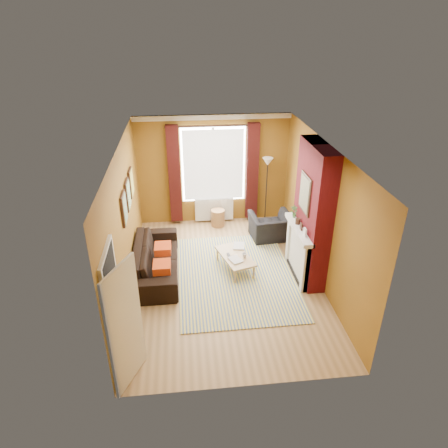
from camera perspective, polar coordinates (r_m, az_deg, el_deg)
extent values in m
plane|color=olive|center=(8.39, 0.19, -7.77)|extent=(5.50, 5.50, 0.00)
cube|color=brown|center=(10.19, -1.54, 7.70)|extent=(3.80, 0.02, 2.80)
cube|color=brown|center=(5.38, 3.56, -12.36)|extent=(3.80, 0.02, 2.80)
cube|color=brown|center=(8.09, 13.71, 1.44)|extent=(0.02, 5.50, 2.80)
cube|color=brown|center=(7.72, -13.96, 0.09)|extent=(0.02, 5.50, 2.80)
cube|color=silver|center=(7.16, 0.22, 10.88)|extent=(3.80, 5.50, 0.01)
cube|color=#4E0B10|center=(8.03, 12.53, 1.38)|extent=(0.35, 1.40, 2.80)
cube|color=silver|center=(8.37, 10.68, -3.91)|extent=(0.12, 1.30, 1.10)
cube|color=silver|center=(8.10, 10.66, -0.72)|extent=(0.22, 1.40, 0.08)
cube|color=silver|center=(7.92, 11.66, -6.26)|extent=(0.16, 0.14, 1.04)
cube|color=silver|center=(8.86, 9.52, -2.15)|extent=(0.16, 0.14, 1.04)
cube|color=black|center=(8.43, 10.82, -4.47)|extent=(0.06, 0.80, 0.90)
cube|color=black|center=(8.65, 10.45, -6.85)|extent=(0.20, 1.00, 0.06)
cube|color=silver|center=(7.76, 11.50, -1.15)|extent=(0.03, 0.12, 0.16)
cube|color=black|center=(7.97, 10.99, -0.36)|extent=(0.03, 0.10, 0.14)
cylinder|color=black|center=(8.19, 10.50, 0.39)|extent=(0.10, 0.10, 0.12)
cube|color=black|center=(7.79, 11.53, 4.30)|extent=(0.03, 0.60, 0.75)
cube|color=olive|center=(7.78, 11.39, 4.29)|extent=(0.01, 0.52, 0.66)
cube|color=silver|center=(9.78, -1.62, 15.03)|extent=(3.80, 0.08, 0.12)
cube|color=white|center=(10.12, -1.54, 8.44)|extent=(1.60, 0.04, 1.90)
cube|color=silver|center=(10.08, -1.52, 8.37)|extent=(1.50, 0.02, 1.80)
cube|color=silver|center=(10.10, -1.53, 8.41)|extent=(0.06, 0.04, 1.90)
cube|color=#380E0C|center=(10.07, -7.08, 6.95)|extent=(0.30, 0.16, 2.50)
cube|color=#380E0C|center=(10.22, 4.05, 7.40)|extent=(0.30, 0.16, 2.50)
cylinder|color=black|center=(9.75, -1.57, 13.84)|extent=(2.30, 0.05, 0.05)
cube|color=silver|center=(10.50, -1.42, 2.12)|extent=(1.00, 0.10, 0.60)
cube|color=silver|center=(10.43, -3.86, 1.86)|extent=(0.04, 0.03, 0.56)
cube|color=silver|center=(10.43, -3.26, 1.89)|extent=(0.04, 0.03, 0.56)
cube|color=silver|center=(10.43, -2.65, 1.92)|extent=(0.04, 0.03, 0.56)
cube|color=silver|center=(10.44, -2.05, 1.95)|extent=(0.04, 0.03, 0.56)
cube|color=silver|center=(10.45, -1.45, 1.98)|extent=(0.04, 0.03, 0.56)
cube|color=silver|center=(10.46, -0.85, 2.00)|extent=(0.04, 0.03, 0.56)
cube|color=silver|center=(10.47, -0.25, 2.03)|extent=(0.04, 0.03, 0.56)
cube|color=silver|center=(10.48, 0.35, 2.06)|extent=(0.04, 0.03, 0.56)
cube|color=silver|center=(10.49, 0.95, 2.09)|extent=(0.04, 0.03, 0.56)
cube|color=black|center=(7.47, -14.12, 2.14)|extent=(0.04, 0.44, 0.58)
cube|color=gold|center=(7.47, -13.93, 2.15)|extent=(0.01, 0.38, 0.52)
cube|color=black|center=(8.06, -13.61, 4.10)|extent=(0.04, 0.44, 0.58)
cube|color=green|center=(8.06, -13.43, 4.11)|extent=(0.01, 0.38, 0.52)
cube|color=black|center=(8.66, -13.17, 5.79)|extent=(0.04, 0.44, 0.58)
cube|color=gold|center=(8.66, -13.00, 5.80)|extent=(0.01, 0.38, 0.52)
cube|color=silver|center=(6.22, -15.38, -11.88)|extent=(0.05, 0.94, 2.06)
cube|color=black|center=(6.21, -15.20, -11.88)|extent=(0.02, 0.80, 1.98)
cube|color=silver|center=(5.91, -13.93, -14.04)|extent=(0.37, 0.74, 1.98)
imported|color=#386A2F|center=(8.41, 10.00, 1.77)|extent=(0.14, 0.10, 0.27)
cube|color=#B0350E|center=(7.91, -8.87, -6.07)|extent=(0.34, 0.40, 0.16)
cube|color=#B0350E|center=(8.50, -8.73, -3.48)|extent=(0.34, 0.40, 0.16)
cube|color=#375699|center=(8.48, 1.65, -7.29)|extent=(2.40, 3.32, 0.02)
imported|color=black|center=(8.52, -9.67, -4.93)|extent=(0.90, 2.28, 0.67)
imported|color=black|center=(9.76, 6.72, -0.39)|extent=(1.04, 0.93, 0.63)
cube|color=tan|center=(8.50, 1.60, -4.61)|extent=(0.81, 1.17, 0.04)
cylinder|color=tan|center=(8.16, 1.60, -7.61)|extent=(0.05, 0.05, 0.31)
cylinder|color=tan|center=(8.31, 4.28, -6.94)|extent=(0.05, 0.05, 0.31)
cylinder|color=tan|center=(8.89, -0.93, -4.36)|extent=(0.05, 0.05, 0.31)
cylinder|color=tan|center=(9.03, 1.57, -3.81)|extent=(0.05, 0.05, 0.31)
cylinder|color=olive|center=(10.34, -0.88, 0.90)|extent=(0.41, 0.41, 0.44)
cylinder|color=black|center=(10.61, 5.82, 0.24)|extent=(0.32, 0.32, 0.03)
cylinder|color=black|center=(10.25, 6.04, 4.41)|extent=(0.03, 0.03, 1.65)
cone|color=beige|center=(9.96, 6.27, 8.83)|extent=(0.32, 0.32, 0.20)
imported|color=#999999|center=(8.26, 0.97, -5.33)|extent=(0.32, 0.36, 0.03)
imported|color=#999999|center=(8.81, 1.35, -3.11)|extent=(0.30, 0.37, 0.03)
imported|color=#999999|center=(8.40, 2.93, -4.49)|extent=(0.12, 0.12, 0.09)
cube|color=#28282B|center=(8.46, 0.67, -4.48)|extent=(0.07, 0.17, 0.02)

